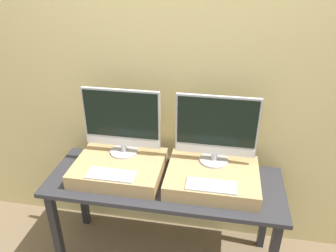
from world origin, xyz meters
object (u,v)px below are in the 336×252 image
at_px(keyboard_left, 111,175).
at_px(monitor_right, 216,129).
at_px(monitor_left, 122,121).
at_px(keyboard_right, 211,186).

distance_m(keyboard_left, monitor_right, 0.73).
height_order(monitor_left, keyboard_right, monitor_left).
bearing_deg(keyboard_left, monitor_left, 90.00).
xyz_separation_m(monitor_left, monitor_right, (0.63, 0.00, 0.00)).
bearing_deg(monitor_right, keyboard_right, -90.00).
distance_m(monitor_left, keyboard_left, 0.37).
xyz_separation_m(keyboard_left, keyboard_right, (0.63, 0.00, 0.00)).
bearing_deg(monitor_left, monitor_right, 0.00).
xyz_separation_m(monitor_right, keyboard_right, (-0.00, -0.28, -0.24)).
distance_m(keyboard_left, keyboard_right, 0.63).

